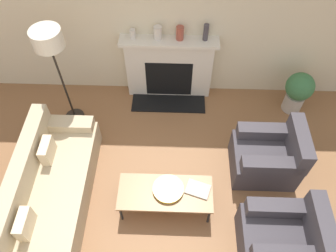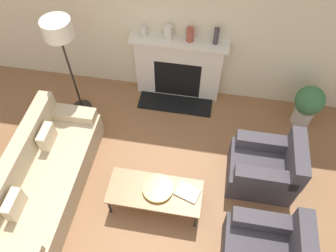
% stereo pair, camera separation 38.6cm
% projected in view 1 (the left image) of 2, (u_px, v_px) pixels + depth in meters
% --- Properties ---
extents(ground_plane, '(18.00, 18.00, 0.00)m').
position_uv_depth(ground_plane, '(148.00, 221.00, 4.30)').
color(ground_plane, brown).
extents(wall_back, '(18.00, 0.06, 2.90)m').
position_uv_depth(wall_back, '(155.00, 14.00, 4.64)').
color(wall_back, beige).
rests_on(wall_back, ground_plane).
extents(fireplace, '(1.49, 0.59, 1.13)m').
position_uv_depth(fireplace, '(169.00, 69.00, 5.27)').
color(fireplace, beige).
rests_on(fireplace, ground_plane).
extents(couch, '(0.85, 2.21, 0.79)m').
position_uv_depth(couch, '(49.00, 194.00, 4.22)').
color(couch, tan).
rests_on(couch, ground_plane).
extents(armchair_near, '(0.88, 0.72, 0.87)m').
position_uv_depth(armchair_near, '(283.00, 237.00, 3.84)').
color(armchair_near, '#423D42').
rests_on(armchair_near, ground_plane).
extents(armchair_far, '(0.88, 0.72, 0.87)m').
position_uv_depth(armchair_far, '(268.00, 157.00, 4.52)').
color(armchair_far, '#423D42').
rests_on(armchair_far, ground_plane).
extents(coffee_table, '(1.20, 0.51, 0.38)m').
position_uv_depth(coffee_table, '(165.00, 193.00, 4.16)').
color(coffee_table, olive).
rests_on(coffee_table, ground_plane).
extents(bowl, '(0.39, 0.39, 0.05)m').
position_uv_depth(bowl, '(168.00, 189.00, 4.13)').
color(bowl, gold).
rests_on(bowl, coffee_table).
extents(book, '(0.35, 0.29, 0.02)m').
position_uv_depth(book, '(198.00, 189.00, 4.15)').
color(book, '#B2A893').
rests_on(book, coffee_table).
extents(floor_lamp, '(0.40, 0.40, 1.70)m').
position_uv_depth(floor_lamp, '(50.00, 46.00, 4.21)').
color(floor_lamp, black).
rests_on(floor_lamp, ground_plane).
extents(mantel_vase_left, '(0.09, 0.09, 0.15)m').
position_uv_depth(mantel_vase_left, '(133.00, 34.00, 4.77)').
color(mantel_vase_left, beige).
rests_on(mantel_vase_left, fireplace).
extents(mantel_vase_center_left, '(0.12, 0.12, 0.21)m').
position_uv_depth(mantel_vase_center_left, '(158.00, 33.00, 4.74)').
color(mantel_vase_center_left, beige).
rests_on(mantel_vase_center_left, fireplace).
extents(mantel_vase_center_right, '(0.11, 0.11, 0.21)m').
position_uv_depth(mantel_vase_center_right, '(180.00, 33.00, 4.73)').
color(mantel_vase_center_right, brown).
rests_on(mantel_vase_center_right, fireplace).
extents(mantel_vase_right, '(0.08, 0.08, 0.26)m').
position_uv_depth(mantel_vase_right, '(206.00, 32.00, 4.70)').
color(mantel_vase_right, '#3D383D').
rests_on(mantel_vase_right, fireplace).
extents(potted_plant, '(0.44, 0.44, 0.73)m').
position_uv_depth(potted_plant, '(298.00, 91.00, 5.15)').
color(potted_plant, '#B2A899').
rests_on(potted_plant, ground_plane).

